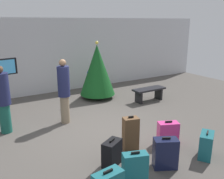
# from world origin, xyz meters

# --- Properties ---
(ground_plane) EXTENTS (16.00, 16.00, 0.00)m
(ground_plane) POSITION_xyz_m (0.00, 0.00, 0.00)
(ground_plane) COLOR #514C47
(back_wall) EXTENTS (16.00, 0.20, 2.95)m
(back_wall) POSITION_xyz_m (0.00, 4.15, 1.48)
(back_wall) COLOR silver
(back_wall) RESTS_ON ground_plane
(holiday_tree) EXTENTS (1.31, 1.31, 2.13)m
(holiday_tree) POSITION_xyz_m (1.41, 2.42, 1.08)
(holiday_tree) COLOR #4C3319
(holiday_tree) RESTS_ON ground_plane
(flight_info_kiosk) EXTENTS (1.01, 0.28, 1.79)m
(flight_info_kiosk) POSITION_xyz_m (-1.95, 2.07, 1.28)
(flight_info_kiosk) COLOR #333338
(flight_info_kiosk) RESTS_ON ground_plane
(waiting_bench) EXTENTS (1.24, 0.44, 0.48)m
(waiting_bench) POSITION_xyz_m (2.82, 1.10, 0.35)
(waiting_bench) COLOR black
(waiting_bench) RESTS_ON ground_plane
(traveller_0) EXTENTS (0.52, 0.52, 1.77)m
(traveller_0) POSITION_xyz_m (-2.07, 1.01, 0.93)
(traveller_0) COLOR #19594C
(traveller_0) RESTS_ON ground_plane
(traveller_1) EXTENTS (0.37, 0.37, 1.84)m
(traveller_1) POSITION_xyz_m (-0.50, 0.80, 0.97)
(traveller_1) COLOR gray
(traveller_1) RESTS_ON ground_plane
(suitcase_0) EXTENTS (0.50, 0.42, 0.57)m
(suitcase_0) POSITION_xyz_m (-0.50, -1.75, 0.27)
(suitcase_0) COLOR black
(suitcase_0) RESTS_ON ground_plane
(suitcase_1) EXTENTS (0.49, 0.34, 0.63)m
(suitcase_1) POSITION_xyz_m (-0.45, -2.46, 0.30)
(suitcase_1) COLOR #19606B
(suitcase_1) RESTS_ON ground_plane
(suitcase_2) EXTENTS (0.54, 0.45, 0.66)m
(suitcase_2) POSITION_xyz_m (0.36, -2.37, 0.31)
(suitcase_2) COLOR #141938
(suitcase_2) RESTS_ON ground_plane
(suitcase_3) EXTENTS (0.54, 0.42, 0.58)m
(suitcase_3) POSITION_xyz_m (1.11, -1.67, 0.27)
(suitcase_3) COLOR #E5388C
(suitcase_3) RESTS_ON ground_plane
(suitcase_4) EXTENTS (0.55, 0.48, 0.58)m
(suitcase_4) POSITION_xyz_m (1.39, -2.53, 0.27)
(suitcase_4) COLOR #19606B
(suitcase_4) RESTS_ON ground_plane
(suitcase_6) EXTENTS (0.39, 0.31, 0.81)m
(suitcase_6) POSITION_xyz_m (0.19, -1.43, 0.39)
(suitcase_6) COLOR brown
(suitcase_6) RESTS_ON ground_plane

